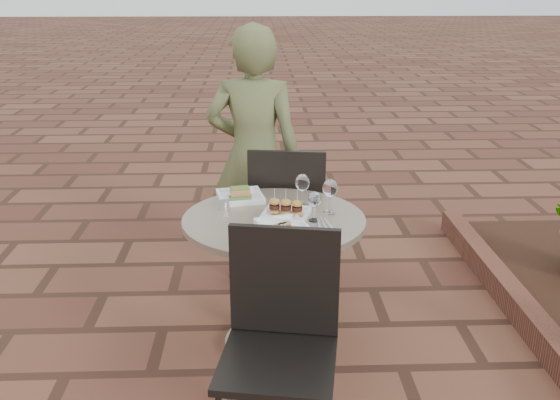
{
  "coord_description": "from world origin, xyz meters",
  "views": [
    {
      "loc": [
        0.12,
        -2.62,
        1.84
      ],
      "look_at": [
        0.23,
        0.23,
        0.82
      ],
      "focal_mm": 40.0,
      "sensor_mm": 36.0,
      "label": 1
    }
  ],
  "objects_px": {
    "plate_sliders": "(286,211)",
    "diner": "(254,158)",
    "cafe_table": "(274,263)",
    "plate_tuna": "(282,226)",
    "plate_salmon": "(240,196)",
    "chair_far": "(288,208)",
    "chair_near": "(281,327)"
  },
  "relations": [
    {
      "from": "chair_far",
      "to": "plate_sliders",
      "type": "relative_size",
      "value": 3.45
    },
    {
      "from": "chair_near",
      "to": "plate_sliders",
      "type": "relative_size",
      "value": 3.45
    },
    {
      "from": "diner",
      "to": "plate_salmon",
      "type": "distance_m",
      "value": 0.55
    },
    {
      "from": "chair_far",
      "to": "plate_tuna",
      "type": "xyz_separation_m",
      "value": [
        -0.06,
        -0.75,
        0.19
      ]
    },
    {
      "from": "diner",
      "to": "plate_tuna",
      "type": "relative_size",
      "value": 5.94
    },
    {
      "from": "cafe_table",
      "to": "plate_tuna",
      "type": "bearing_deg",
      "value": -76.86
    },
    {
      "from": "cafe_table",
      "to": "diner",
      "type": "height_order",
      "value": "diner"
    },
    {
      "from": "diner",
      "to": "plate_salmon",
      "type": "height_order",
      "value": "diner"
    },
    {
      "from": "diner",
      "to": "chair_far",
      "type": "bearing_deg",
      "value": 139.99
    },
    {
      "from": "chair_far",
      "to": "plate_salmon",
      "type": "distance_m",
      "value": 0.47
    },
    {
      "from": "plate_sliders",
      "to": "diner",
      "type": "bearing_deg",
      "value": 100.83
    },
    {
      "from": "plate_sliders",
      "to": "plate_tuna",
      "type": "xyz_separation_m",
      "value": [
        -0.03,
        -0.15,
        -0.02
      ]
    },
    {
      "from": "cafe_table",
      "to": "plate_tuna",
      "type": "height_order",
      "value": "plate_tuna"
    },
    {
      "from": "plate_salmon",
      "to": "plate_sliders",
      "type": "bearing_deg",
      "value": -49.7
    },
    {
      "from": "cafe_table",
      "to": "diner",
      "type": "distance_m",
      "value": 0.89
    },
    {
      "from": "cafe_table",
      "to": "plate_sliders",
      "type": "xyz_separation_m",
      "value": [
        0.06,
        0.01,
        0.28
      ]
    },
    {
      "from": "chair_far",
      "to": "plate_salmon",
      "type": "xyz_separation_m",
      "value": [
        -0.27,
        -0.33,
        0.2
      ]
    },
    {
      "from": "cafe_table",
      "to": "plate_salmon",
      "type": "relative_size",
      "value": 3.32
    },
    {
      "from": "plate_salmon",
      "to": "diner",
      "type": "bearing_deg",
      "value": 82.33
    },
    {
      "from": "plate_tuna",
      "to": "chair_far",
      "type": "bearing_deg",
      "value": 85.07
    },
    {
      "from": "cafe_table",
      "to": "diner",
      "type": "xyz_separation_m",
      "value": [
        -0.1,
        0.82,
        0.32
      ]
    },
    {
      "from": "plate_salmon",
      "to": "plate_sliders",
      "type": "distance_m",
      "value": 0.36
    },
    {
      "from": "cafe_table",
      "to": "chair_near",
      "type": "bearing_deg",
      "value": -89.52
    },
    {
      "from": "plate_salmon",
      "to": "cafe_table",
      "type": "bearing_deg",
      "value": -58.3
    },
    {
      "from": "cafe_table",
      "to": "plate_salmon",
      "type": "bearing_deg",
      "value": 121.7
    },
    {
      "from": "diner",
      "to": "plate_sliders",
      "type": "xyz_separation_m",
      "value": [
        0.16,
        -0.82,
        -0.04
      ]
    },
    {
      "from": "cafe_table",
      "to": "plate_salmon",
      "type": "distance_m",
      "value": 0.42
    },
    {
      "from": "plate_salmon",
      "to": "plate_tuna",
      "type": "xyz_separation_m",
      "value": [
        0.2,
        -0.42,
        -0.0
      ]
    },
    {
      "from": "diner",
      "to": "plate_salmon",
      "type": "xyz_separation_m",
      "value": [
        -0.07,
        -0.55,
        -0.05
      ]
    },
    {
      "from": "chair_far",
      "to": "plate_sliders",
      "type": "distance_m",
      "value": 0.64
    },
    {
      "from": "chair_far",
      "to": "plate_tuna",
      "type": "height_order",
      "value": "chair_far"
    },
    {
      "from": "chair_far",
      "to": "chair_near",
      "type": "distance_m",
      "value": 1.33
    }
  ]
}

